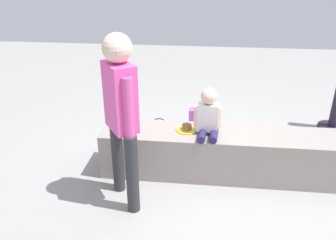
{
  "coord_description": "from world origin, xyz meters",
  "views": [
    {
      "loc": [
        -0.2,
        -3.11,
        2.08
      ],
      "look_at": [
        -0.52,
        -0.28,
        0.73
      ],
      "focal_mm": 36.23,
      "sensor_mm": 36.0,
      "label": 1
    }
  ],
  "objects_px": {
    "adult_standing": "(121,108)",
    "party_cup_red": "(266,148)",
    "child_seated": "(208,115)",
    "gift_bag": "(197,118)",
    "cake_plate": "(187,128)",
    "handbag_black_leather": "(159,133)",
    "water_bottle_near_gift": "(302,136)",
    "cake_box_white": "(288,143)"
  },
  "relations": [
    {
      "from": "child_seated",
      "to": "water_bottle_near_gift",
      "type": "distance_m",
      "value": 1.59
    },
    {
      "from": "cake_box_white",
      "to": "adult_standing",
      "type": "bearing_deg",
      "value": -145.79
    },
    {
      "from": "child_seated",
      "to": "water_bottle_near_gift",
      "type": "bearing_deg",
      "value": 35.09
    },
    {
      "from": "party_cup_red",
      "to": "cake_box_white",
      "type": "bearing_deg",
      "value": 24.03
    },
    {
      "from": "adult_standing",
      "to": "party_cup_red",
      "type": "bearing_deg",
      "value": 35.88
    },
    {
      "from": "adult_standing",
      "to": "cake_box_white",
      "type": "bearing_deg",
      "value": 34.21
    },
    {
      "from": "adult_standing",
      "to": "gift_bag",
      "type": "height_order",
      "value": "adult_standing"
    },
    {
      "from": "adult_standing",
      "to": "cake_plate",
      "type": "height_order",
      "value": "adult_standing"
    },
    {
      "from": "child_seated",
      "to": "party_cup_red",
      "type": "bearing_deg",
      "value": 37.7
    },
    {
      "from": "child_seated",
      "to": "cake_box_white",
      "type": "distance_m",
      "value": 1.36
    },
    {
      "from": "cake_plate",
      "to": "handbag_black_leather",
      "type": "distance_m",
      "value": 0.83
    },
    {
      "from": "handbag_black_leather",
      "to": "party_cup_red",
      "type": "bearing_deg",
      "value": -5.6
    },
    {
      "from": "child_seated",
      "to": "cake_plate",
      "type": "bearing_deg",
      "value": 164.45
    },
    {
      "from": "water_bottle_near_gift",
      "to": "child_seated",
      "type": "bearing_deg",
      "value": -144.91
    },
    {
      "from": "child_seated",
      "to": "gift_bag",
      "type": "bearing_deg",
      "value": 96.52
    },
    {
      "from": "gift_bag",
      "to": "party_cup_red",
      "type": "height_order",
      "value": "gift_bag"
    },
    {
      "from": "party_cup_red",
      "to": "handbag_black_leather",
      "type": "bearing_deg",
      "value": 174.4
    },
    {
      "from": "party_cup_red",
      "to": "handbag_black_leather",
      "type": "distance_m",
      "value": 1.32
    },
    {
      "from": "adult_standing",
      "to": "handbag_black_leather",
      "type": "distance_m",
      "value": 1.47
    },
    {
      "from": "cake_plate",
      "to": "party_cup_red",
      "type": "bearing_deg",
      "value": 28.14
    },
    {
      "from": "child_seated",
      "to": "party_cup_red",
      "type": "height_order",
      "value": "child_seated"
    },
    {
      "from": "gift_bag",
      "to": "party_cup_red",
      "type": "xyz_separation_m",
      "value": [
        0.85,
        -0.56,
        -0.09
      ]
    },
    {
      "from": "adult_standing",
      "to": "party_cup_red",
      "type": "xyz_separation_m",
      "value": [
        1.47,
        1.06,
        -0.9
      ]
    },
    {
      "from": "cake_box_white",
      "to": "cake_plate",
      "type": "bearing_deg",
      "value": -152.76
    },
    {
      "from": "handbag_black_leather",
      "to": "cake_plate",
      "type": "bearing_deg",
      "value": -59.31
    },
    {
      "from": "gift_bag",
      "to": "cake_box_white",
      "type": "bearing_deg",
      "value": -21.09
    },
    {
      "from": "child_seated",
      "to": "water_bottle_near_gift",
      "type": "height_order",
      "value": "child_seated"
    },
    {
      "from": "adult_standing",
      "to": "gift_bag",
      "type": "bearing_deg",
      "value": 69.1
    },
    {
      "from": "party_cup_red",
      "to": "handbag_black_leather",
      "type": "xyz_separation_m",
      "value": [
        -1.31,
        0.13,
        0.06
      ]
    },
    {
      "from": "cake_plate",
      "to": "gift_bag",
      "type": "distance_m",
      "value": 1.12
    },
    {
      "from": "handbag_black_leather",
      "to": "child_seated",
      "type": "bearing_deg",
      "value": -49.61
    },
    {
      "from": "cake_plate",
      "to": "water_bottle_near_gift",
      "type": "xyz_separation_m",
      "value": [
        1.42,
        0.79,
        -0.42
      ]
    },
    {
      "from": "cake_box_white",
      "to": "gift_bag",
      "type": "bearing_deg",
      "value": 158.91
    },
    {
      "from": "child_seated",
      "to": "cake_box_white",
      "type": "relative_size",
      "value": 1.56
    },
    {
      "from": "cake_box_white",
      "to": "child_seated",
      "type": "bearing_deg",
      "value": -145.65
    },
    {
      "from": "party_cup_red",
      "to": "adult_standing",
      "type": "bearing_deg",
      "value": -144.12
    },
    {
      "from": "handbag_black_leather",
      "to": "gift_bag",
      "type": "bearing_deg",
      "value": 42.97
    },
    {
      "from": "cake_plate",
      "to": "adult_standing",
      "type": "bearing_deg",
      "value": -133.49
    },
    {
      "from": "child_seated",
      "to": "handbag_black_leather",
      "type": "height_order",
      "value": "child_seated"
    },
    {
      "from": "adult_standing",
      "to": "cake_box_white",
      "type": "relative_size",
      "value": 5.1
    },
    {
      "from": "cake_box_white",
      "to": "handbag_black_leather",
      "type": "relative_size",
      "value": 0.99
    },
    {
      "from": "water_bottle_near_gift",
      "to": "handbag_black_leather",
      "type": "relative_size",
      "value": 0.61
    }
  ]
}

